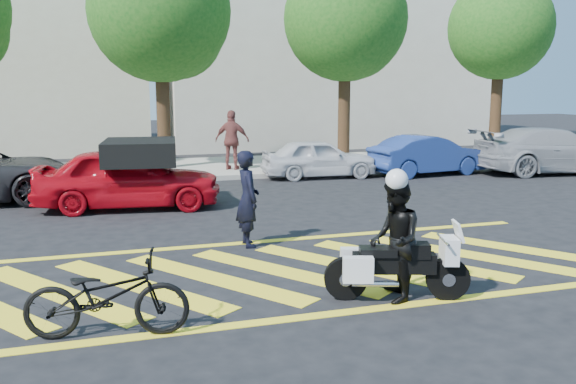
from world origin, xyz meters
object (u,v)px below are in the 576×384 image
object	(u,v)px
officer_moto	(395,240)
parked_right	(428,155)
parked_mid_right	(319,158)
officer_bike	(248,199)
parked_far_right	(552,151)
bicycle	(107,296)
red_convertible	(128,178)
police_motorcycle	(395,266)

from	to	relation	value
officer_moto	parked_right	distance (m)	12.25
parked_mid_right	officer_bike	bearing A→B (deg)	154.76
officer_bike	parked_far_right	world-z (taller)	officer_bike
officer_moto	parked_right	bearing A→B (deg)	165.93
parked_mid_right	parked_far_right	distance (m)	7.82
bicycle	parked_far_right	size ratio (longest dim) A/B	0.36
parked_right	parked_far_right	bearing A→B (deg)	-109.10
officer_moto	bicycle	bearing A→B (deg)	-69.91
red_convertible	parked_right	world-z (taller)	red_convertible
parked_mid_right	parked_right	bearing A→B (deg)	-94.14
bicycle	parked_mid_right	bearing A→B (deg)	-20.60
officer_bike	parked_mid_right	distance (m)	8.57
officer_bike	parked_right	bearing A→B (deg)	-49.58
red_convertible	officer_moto	bearing A→B (deg)	-151.20
officer_moto	red_convertible	size ratio (longest dim) A/B	0.39
officer_bike	red_convertible	bearing A→B (deg)	22.06
officer_moto	parked_far_right	size ratio (longest dim) A/B	0.32
police_motorcycle	parked_far_right	distance (m)	14.23
police_motorcycle	parked_mid_right	size ratio (longest dim) A/B	0.53
officer_bike	parked_mid_right	xyz separation A→B (m)	(4.15, 7.50, -0.25)
bicycle	parked_mid_right	size ratio (longest dim) A/B	0.51
police_motorcycle	parked_far_right	size ratio (longest dim) A/B	0.36
red_convertible	parked_far_right	bearing A→B (deg)	-75.29
red_convertible	parked_mid_right	bearing A→B (deg)	-54.43
bicycle	parked_right	size ratio (longest dim) A/B	0.47
officer_bike	red_convertible	size ratio (longest dim) A/B	0.41
officer_bike	parked_right	distance (m)	10.44
red_convertible	parked_far_right	distance (m)	13.83
bicycle	police_motorcycle	xyz separation A→B (m)	(3.71, 0.13, -0.02)
red_convertible	parked_far_right	xyz separation A→B (m)	(13.70, 1.89, 0.03)
officer_moto	parked_mid_right	world-z (taller)	officer_moto
bicycle	parked_right	bearing A→B (deg)	-33.69
officer_moto	parked_right	xyz separation A→B (m)	(6.54, 10.36, -0.18)
red_convertible	police_motorcycle	bearing A→B (deg)	-151.08
police_motorcycle	parked_mid_right	xyz separation A→B (m)	(2.95, 10.84, 0.15)
police_motorcycle	officer_moto	size ratio (longest dim) A/B	1.15
officer_moto	parked_far_right	world-z (taller)	officer_moto
bicycle	parked_mid_right	distance (m)	12.84
officer_bike	bicycle	xyz separation A→B (m)	(-2.51, -3.47, -0.38)
bicycle	parked_mid_right	xyz separation A→B (m)	(6.66, 10.97, 0.13)
officer_bike	officer_moto	distance (m)	3.56
officer_bike	parked_right	world-z (taller)	officer_bike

